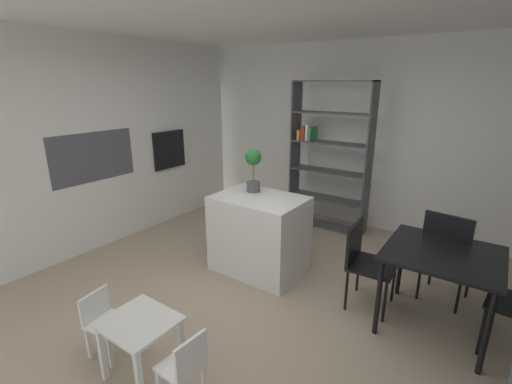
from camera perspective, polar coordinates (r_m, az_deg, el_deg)
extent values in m
plane|color=tan|center=(3.78, -0.76, -17.54)|extent=(8.78, 8.78, 0.00)
cube|color=white|center=(3.17, -0.99, 28.52)|extent=(6.39, 5.54, 0.06)
cube|color=white|center=(5.62, 15.99, 8.58)|extent=(6.39, 0.06, 2.75)
cube|color=white|center=(5.32, -26.26, 7.02)|extent=(0.67, 4.99, 2.75)
cube|color=#4C4C56|center=(5.03, -24.70, 5.14)|extent=(0.01, 1.13, 0.63)
cube|color=black|center=(5.74, -13.80, 6.64)|extent=(0.04, 0.60, 0.58)
cylinder|color=#B7BABC|center=(5.73, -14.21, 9.03)|extent=(0.02, 0.48, 0.02)
cube|color=white|center=(4.17, 0.53, -6.80)|extent=(1.02, 0.72, 0.91)
cylinder|color=#4C4C51|center=(4.20, -0.43, 0.86)|extent=(0.16, 0.16, 0.12)
cylinder|color=#476633|center=(4.15, -0.43, 3.15)|extent=(0.01, 0.01, 0.23)
sphere|color=#256C2C|center=(4.11, -0.44, 5.65)|extent=(0.19, 0.19, 0.19)
cube|color=#4C4C51|center=(5.64, 6.32, 6.27)|extent=(0.02, 0.31, 2.19)
cube|color=#4C4C51|center=(5.19, 17.73, 4.59)|extent=(0.02, 0.31, 2.19)
cube|color=#4C4C51|center=(5.28, 12.54, 17.07)|extent=(1.19, 0.31, 0.02)
cube|color=#4C4C51|center=(5.70, 11.13, -5.22)|extent=(1.19, 0.31, 0.02)
cube|color=#4C4C51|center=(5.55, 11.39, -1.02)|extent=(1.15, 0.31, 0.02)
cube|color=#4C4C51|center=(5.43, 11.65, 3.28)|extent=(1.15, 0.31, 0.02)
cube|color=#4C4C51|center=(5.35, 11.93, 7.74)|extent=(1.15, 0.31, 0.02)
cube|color=#4C4C51|center=(5.30, 12.22, 12.32)|extent=(1.15, 0.31, 0.02)
cube|color=gold|center=(5.54, 7.39, 9.19)|extent=(0.04, 0.25, 0.15)
cube|color=red|center=(5.50, 8.06, 9.40)|extent=(0.05, 0.25, 0.21)
cube|color=silver|center=(5.47, 8.70, 9.52)|extent=(0.04, 0.25, 0.24)
cube|color=#338E4C|center=(5.45, 9.14, 9.25)|extent=(0.04, 0.25, 0.20)
cube|color=white|center=(2.88, -18.33, -19.22)|extent=(0.51, 0.46, 0.03)
cube|color=white|center=(3.11, -23.53, -22.68)|extent=(0.04, 0.04, 0.47)
cube|color=white|center=(2.82, -18.30, -26.81)|extent=(0.04, 0.04, 0.47)
cube|color=white|center=(3.26, -17.49, -19.78)|extent=(0.04, 0.04, 0.47)
cube|color=white|center=(2.99, -11.93, -23.20)|extent=(0.04, 0.04, 0.47)
cube|color=white|center=(2.73, -12.07, -25.78)|extent=(0.28, 0.28, 0.02)
cube|color=white|center=(2.56, -10.37, -24.68)|extent=(0.04, 0.27, 0.27)
cube|color=white|center=(2.95, -11.59, -26.06)|extent=(0.03, 0.03, 0.30)
cube|color=white|center=(2.83, -8.36, -28.15)|extent=(0.03, 0.03, 0.30)
cube|color=white|center=(3.29, -22.64, -18.86)|extent=(0.33, 0.33, 0.02)
cube|color=white|center=(3.30, -24.51, -16.23)|extent=(0.07, 0.29, 0.23)
cube|color=white|center=(3.24, -22.42, -22.74)|extent=(0.03, 0.03, 0.28)
cube|color=white|center=(3.36, -19.31, -20.73)|extent=(0.03, 0.03, 0.28)
cube|color=white|center=(3.40, -25.33, -21.14)|extent=(0.03, 0.03, 0.28)
cube|color=white|center=(3.51, -22.24, -19.32)|extent=(0.03, 0.03, 0.28)
cube|color=black|center=(3.49, 27.96, -8.76)|extent=(0.92, 0.89, 0.03)
cylinder|color=black|center=(3.39, 19.12, -15.75)|extent=(0.04, 0.04, 0.73)
cylinder|color=black|center=(3.33, 33.16, -18.54)|extent=(0.04, 0.04, 0.73)
cylinder|color=black|center=(4.04, 22.30, -10.46)|extent=(0.04, 0.04, 0.73)
cylinder|color=black|center=(3.99, 33.78, -12.61)|extent=(0.04, 0.04, 0.73)
cylinder|color=black|center=(3.90, 33.45, -15.72)|extent=(0.03, 0.03, 0.45)
cylinder|color=black|center=(3.59, 32.56, -18.42)|extent=(0.03, 0.03, 0.45)
cube|color=black|center=(3.71, 18.27, -11.21)|extent=(0.45, 0.48, 0.03)
cube|color=black|center=(3.66, 15.59, -7.74)|extent=(0.06, 0.45, 0.39)
cylinder|color=black|center=(3.63, 20.01, -16.29)|extent=(0.03, 0.03, 0.43)
cylinder|color=black|center=(3.96, 21.27, -13.39)|extent=(0.03, 0.03, 0.43)
cylinder|color=black|center=(3.69, 14.35, -15.09)|extent=(0.03, 0.03, 0.43)
cylinder|color=black|center=(4.02, 16.11, -12.37)|extent=(0.03, 0.03, 0.43)
cube|color=black|center=(4.11, 28.56, -9.12)|extent=(0.48, 0.49, 0.03)
cube|color=black|center=(3.83, 28.30, -6.75)|extent=(0.43, 0.09, 0.49)
cylinder|color=black|center=(4.35, 31.12, -11.70)|extent=(0.03, 0.03, 0.47)
cylinder|color=black|center=(4.42, 26.45, -10.54)|extent=(0.03, 0.03, 0.47)
cylinder|color=black|center=(4.02, 29.89, -13.87)|extent=(0.03, 0.03, 0.47)
cylinder|color=black|center=(4.10, 24.83, -12.55)|extent=(0.03, 0.03, 0.47)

